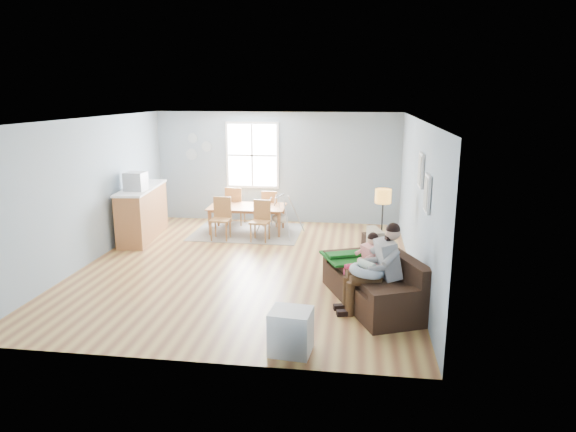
# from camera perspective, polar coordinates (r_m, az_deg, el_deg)

# --- Properties ---
(room) EXTENTS (8.40, 9.40, 3.90)m
(room) POSITION_cam_1_polar(r_m,az_deg,el_deg) (9.11, -4.81, 8.95)
(room) COLOR brown
(window) EXTENTS (1.32, 0.08, 1.62)m
(window) POSITION_cam_1_polar(r_m,az_deg,el_deg) (12.68, -3.98, 6.75)
(window) COLOR white
(window) RESTS_ON room
(pictures) EXTENTS (0.05, 1.34, 0.74)m
(pictures) POSITION_cam_1_polar(r_m,az_deg,el_deg) (7.98, 14.85, 3.77)
(pictures) COLOR white
(pictures) RESTS_ON room
(wall_plates) EXTENTS (0.67, 0.02, 0.66)m
(wall_plates) POSITION_cam_1_polar(r_m,az_deg,el_deg) (13.03, -10.09, 7.55)
(wall_plates) COLOR #95A8B3
(wall_plates) RESTS_ON room
(sofa) EXTENTS (1.61, 2.24, 0.83)m
(sofa) POSITION_cam_1_polar(r_m,az_deg,el_deg) (8.01, 9.71, -7.50)
(sofa) COLOR black
(sofa) RESTS_ON room
(green_throw) EXTENTS (1.18, 1.10, 0.04)m
(green_throw) POSITION_cam_1_polar(r_m,az_deg,el_deg) (8.49, 7.36, -4.50)
(green_throw) COLOR #155D1D
(green_throw) RESTS_ON sofa
(beige_pillow) EXTENTS (0.28, 0.52, 0.50)m
(beige_pillow) POSITION_cam_1_polar(r_m,az_deg,el_deg) (8.41, 9.65, -3.11)
(beige_pillow) COLOR tan
(beige_pillow) RESTS_ON sofa
(father) EXTENTS (1.00, 0.60, 1.34)m
(father) POSITION_cam_1_polar(r_m,az_deg,el_deg) (7.56, 9.85, -5.39)
(father) COLOR gray
(father) RESTS_ON sofa
(nursing_pillow) EXTENTS (0.71, 0.71, 0.21)m
(nursing_pillow) POSITION_cam_1_polar(r_m,az_deg,el_deg) (7.52, 8.76, -6.04)
(nursing_pillow) COLOR #A2B4CB
(nursing_pillow) RESTS_ON father
(infant) EXTENTS (0.29, 0.34, 0.14)m
(infant) POSITION_cam_1_polar(r_m,az_deg,el_deg) (7.52, 8.63, -5.34)
(infant) COLOR silver
(infant) RESTS_ON nursing_pillow
(toddler) EXTENTS (0.57, 0.47, 0.85)m
(toddler) POSITION_cam_1_polar(r_m,az_deg,el_deg) (8.01, 8.74, -4.29)
(toddler) COLOR white
(toddler) RESTS_ON sofa
(floor_lamp) EXTENTS (0.29, 0.29, 1.44)m
(floor_lamp) POSITION_cam_1_polar(r_m,az_deg,el_deg) (9.49, 10.50, 1.46)
(floor_lamp) COLOR black
(floor_lamp) RESTS_ON room
(storage_cube) EXTENTS (0.54, 0.49, 0.56)m
(storage_cube) POSITION_cam_1_polar(r_m,az_deg,el_deg) (6.48, 0.24, -12.69)
(storage_cube) COLOR white
(storage_cube) RESTS_ON room
(rug) EXTENTS (2.45, 1.87, 0.01)m
(rug) POSITION_cam_1_polar(r_m,az_deg,el_deg) (11.91, -4.53, -1.78)
(rug) COLOR gray
(rug) RESTS_ON room
(dining_table) EXTENTS (1.77, 1.03, 0.61)m
(dining_table) POSITION_cam_1_polar(r_m,az_deg,el_deg) (11.83, -4.55, -0.37)
(dining_table) COLOR #9C5E33
(dining_table) RESTS_ON rug
(chair_sw) EXTENTS (0.42, 0.42, 0.92)m
(chair_sw) POSITION_cam_1_polar(r_m,az_deg,el_deg) (11.32, -7.42, 0.05)
(chair_sw) COLOR brown
(chair_sw) RESTS_ON rug
(chair_se) EXTENTS (0.43, 0.43, 0.88)m
(chair_se) POSITION_cam_1_polar(r_m,az_deg,el_deg) (11.12, -3.03, -0.24)
(chair_se) COLOR brown
(chair_se) RESTS_ON rug
(chair_nw) EXTENTS (0.44, 0.44, 0.94)m
(chair_nw) POSITION_cam_1_polar(r_m,az_deg,el_deg) (12.45, -5.94, 1.38)
(chair_nw) COLOR brown
(chair_nw) RESTS_ON rug
(chair_ne) EXTENTS (0.43, 0.43, 0.88)m
(chair_ne) POSITION_cam_1_polar(r_m,az_deg,el_deg) (12.28, -1.97, 1.08)
(chair_ne) COLOR brown
(chair_ne) RESTS_ON rug
(counter) EXTENTS (0.81, 2.09, 1.14)m
(counter) POSITION_cam_1_polar(r_m,az_deg,el_deg) (11.75, -15.85, 0.42)
(counter) COLOR #9C5E33
(counter) RESTS_ON room
(monitor) EXTENTS (0.41, 0.39, 0.38)m
(monitor) POSITION_cam_1_polar(r_m,az_deg,el_deg) (11.24, -16.60, 3.72)
(monitor) COLOR #ACADB1
(monitor) RESTS_ON counter
(baby_swing) EXTENTS (1.08, 1.09, 0.90)m
(baby_swing) POSITION_cam_1_polar(r_m,az_deg,el_deg) (11.54, -0.90, -0.18)
(baby_swing) COLOR #ACADB1
(baby_swing) RESTS_ON room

